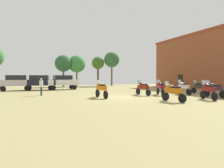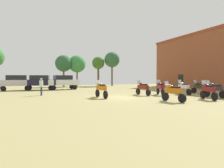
% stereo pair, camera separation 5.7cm
% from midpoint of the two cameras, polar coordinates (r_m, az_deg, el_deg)
% --- Properties ---
extents(ground_plane, '(44.00, 52.00, 0.02)m').
position_cam_midpoint_polar(ground_plane, '(16.99, 1.54, -3.96)').
color(ground_plane, '#978B56').
extents(brick_building, '(6.12, 22.35, 8.34)m').
position_cam_midpoint_polar(brick_building, '(32.48, 28.18, 6.05)').
color(brick_building, brown).
rests_on(brick_building, ground).
extents(motorcycle_1, '(0.62, 2.18, 1.48)m').
position_cam_midpoint_polar(motorcycle_1, '(18.91, 27.67, -1.34)').
color(motorcycle_1, black).
rests_on(motorcycle_1, ground).
extents(motorcycle_2, '(0.65, 2.24, 1.46)m').
position_cam_midpoint_polar(motorcycle_2, '(19.12, 8.93, -1.11)').
color(motorcycle_2, black).
rests_on(motorcycle_2, ground).
extents(motorcycle_3, '(0.65, 2.28, 1.51)m').
position_cam_midpoint_polar(motorcycle_3, '(16.54, -3.27, -1.51)').
color(motorcycle_3, black).
rests_on(motorcycle_3, ground).
extents(motorcycle_4, '(0.73, 2.09, 1.46)m').
position_cam_midpoint_polar(motorcycle_4, '(14.67, 17.39, -2.17)').
color(motorcycle_4, black).
rests_on(motorcycle_4, ground).
extents(motorcycle_5, '(0.65, 2.11, 1.44)m').
position_cam_midpoint_polar(motorcycle_5, '(22.47, 24.25, -0.82)').
color(motorcycle_5, black).
rests_on(motorcycle_5, ground).
extents(motorcycle_6, '(0.77, 2.15, 1.50)m').
position_cam_midpoint_polar(motorcycle_6, '(17.00, 26.29, -1.66)').
color(motorcycle_6, black).
rests_on(motorcycle_6, ground).
extents(motorcycle_7, '(0.62, 2.15, 1.48)m').
position_cam_midpoint_polar(motorcycle_7, '(20.69, 20.13, -0.96)').
color(motorcycle_7, black).
rests_on(motorcycle_7, ground).
extents(motorcycle_8, '(0.87, 2.18, 1.49)m').
position_cam_midpoint_polar(motorcycle_8, '(19.60, 13.84, -1.02)').
color(motorcycle_8, black).
rests_on(motorcycle_8, ground).
extents(car_1, '(4.51, 2.39, 2.00)m').
position_cam_midpoint_polar(car_1, '(28.10, -14.29, 0.79)').
color(car_1, black).
rests_on(car_1, ground).
extents(car_2, '(4.56, 2.59, 2.00)m').
position_cam_midpoint_polar(car_2, '(28.10, -26.44, 0.64)').
color(car_2, black).
rests_on(car_2, ground).
extents(car_3, '(4.52, 2.43, 2.00)m').
position_cam_midpoint_polar(car_3, '(27.99, -20.50, 0.72)').
color(car_3, black).
rests_on(car_3, ground).
extents(person_1, '(0.37, 0.37, 1.67)m').
position_cam_midpoint_polar(person_1, '(19.78, -20.10, -0.38)').
color(person_1, '#22304F').
rests_on(person_1, ground).
extents(tree_1, '(3.04, 3.04, 6.71)m').
position_cam_midpoint_polar(tree_1, '(38.98, -0.12, 7.06)').
color(tree_1, '#4E4B34').
rests_on(tree_1, ground).
extents(tree_2, '(2.44, 2.44, 5.75)m').
position_cam_midpoint_polar(tree_2, '(38.67, -4.17, 6.02)').
color(tree_2, brown).
rests_on(tree_2, ground).
extents(tree_4, '(3.24, 3.24, 5.83)m').
position_cam_midpoint_polar(tree_4, '(37.49, -10.34, 5.77)').
color(tree_4, brown).
rests_on(tree_4, ground).
extents(tree_5, '(3.02, 3.02, 5.74)m').
position_cam_midpoint_polar(tree_5, '(36.71, -14.13, 5.82)').
color(tree_5, brown).
rests_on(tree_5, ground).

